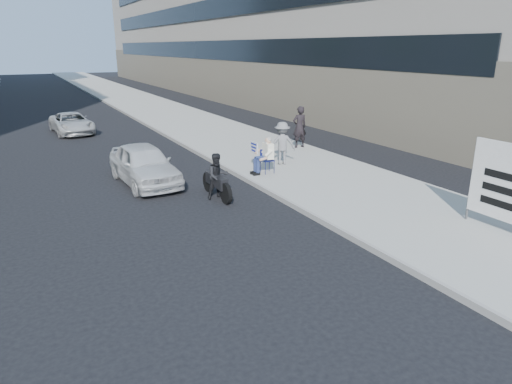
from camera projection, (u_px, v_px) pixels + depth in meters
ground at (288, 243)px, 10.96m from camera, size 160.00×160.00×0.00m
near_sidewalk at (178, 118)px, 29.56m from camera, size 5.00×120.00×0.15m
seated_protester at (264, 153)px, 16.21m from camera, size 0.83×1.12×1.31m
jogger at (282, 143)px, 17.43m from camera, size 1.20×0.92×1.63m
pedestrian_woman at (299, 127)px, 20.33m from camera, size 0.70×0.49×1.85m
white_sedan_near at (144, 164)px, 15.51m from camera, size 1.84×4.09×1.36m
white_sedan_far at (72, 123)px, 24.60m from camera, size 2.12×4.08×1.10m
motorcycle at (217, 178)px, 14.01m from camera, size 0.70×2.04×1.42m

